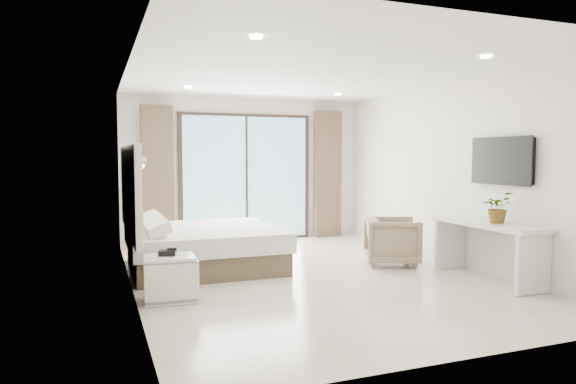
% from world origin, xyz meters
% --- Properties ---
extents(ground, '(6.20, 6.20, 0.00)m').
position_xyz_m(ground, '(0.00, 0.00, 0.00)').
color(ground, beige).
rests_on(ground, ground).
extents(room_shell, '(4.62, 6.22, 2.72)m').
position_xyz_m(room_shell, '(-0.20, 0.83, 1.58)').
color(room_shell, silver).
rests_on(room_shell, ground).
extents(bed, '(2.08, 1.98, 0.72)m').
position_xyz_m(bed, '(-1.27, 0.94, 0.31)').
color(bed, brown).
rests_on(bed, ground).
extents(nightstand, '(0.58, 0.49, 0.50)m').
position_xyz_m(nightstand, '(-1.94, -0.58, 0.25)').
color(nightstand, silver).
rests_on(nightstand, ground).
extents(phone, '(0.22, 0.19, 0.06)m').
position_xyz_m(phone, '(-1.96, -0.54, 0.53)').
color(phone, black).
rests_on(phone, nightstand).
extents(console_desk, '(0.52, 1.66, 0.77)m').
position_xyz_m(console_desk, '(2.04, -1.08, 0.57)').
color(console_desk, silver).
rests_on(console_desk, ground).
extents(plant, '(0.45, 0.48, 0.31)m').
position_xyz_m(plant, '(2.04, -1.24, 0.92)').
color(plant, '#33662D').
rests_on(plant, console_desk).
extents(armchair, '(0.94, 0.96, 0.77)m').
position_xyz_m(armchair, '(1.42, 0.20, 0.39)').
color(armchair, '#988863').
rests_on(armchair, ground).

